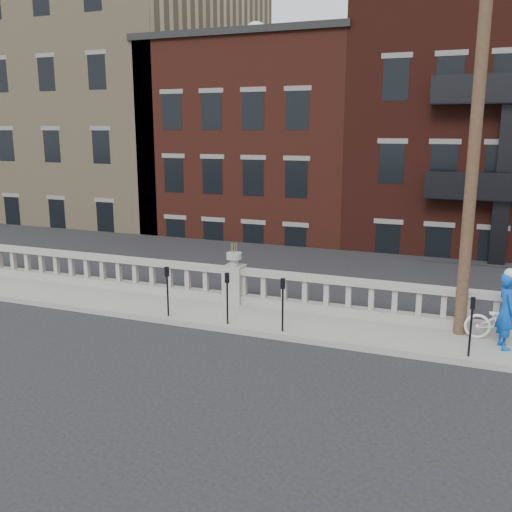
# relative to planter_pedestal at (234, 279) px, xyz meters

# --- Properties ---
(ground) EXTENTS (120.00, 120.00, 0.00)m
(ground) POSITION_rel_planter_pedestal_xyz_m (0.00, -3.95, -0.83)
(ground) COLOR black
(ground) RESTS_ON ground
(sidewalk) EXTENTS (32.00, 2.20, 0.15)m
(sidewalk) POSITION_rel_planter_pedestal_xyz_m (0.00, -0.95, -0.76)
(sidewalk) COLOR gray
(sidewalk) RESTS_ON ground
(balustrade) EXTENTS (28.00, 0.34, 1.03)m
(balustrade) POSITION_rel_planter_pedestal_xyz_m (0.00, 0.00, -0.19)
(balustrade) COLOR gray
(balustrade) RESTS_ON sidewalk
(planter_pedestal) EXTENTS (0.55, 0.55, 1.76)m
(planter_pedestal) POSITION_rel_planter_pedestal_xyz_m (0.00, 0.00, 0.00)
(planter_pedestal) COLOR gray
(planter_pedestal) RESTS_ON sidewalk
(lower_level) EXTENTS (80.00, 44.00, 20.80)m
(lower_level) POSITION_rel_planter_pedestal_xyz_m (0.56, 19.09, 1.80)
(lower_level) COLOR #605E59
(lower_level) RESTS_ON ground
(utility_pole) EXTENTS (1.60, 0.28, 10.00)m
(utility_pole) POSITION_rel_planter_pedestal_xyz_m (6.20, -0.35, 4.41)
(utility_pole) COLOR #422D1E
(utility_pole) RESTS_ON sidewalk
(parking_meter_a) EXTENTS (0.10, 0.09, 1.36)m
(parking_meter_a) POSITION_rel_planter_pedestal_xyz_m (-1.16, -1.80, 0.17)
(parking_meter_a) COLOR black
(parking_meter_a) RESTS_ON sidewalk
(parking_meter_b) EXTENTS (0.10, 0.09, 1.36)m
(parking_meter_b) POSITION_rel_planter_pedestal_xyz_m (0.59, -1.80, 0.17)
(parking_meter_b) COLOR black
(parking_meter_b) RESTS_ON sidewalk
(parking_meter_c) EXTENTS (0.10, 0.09, 1.36)m
(parking_meter_c) POSITION_rel_planter_pedestal_xyz_m (2.09, -1.80, 0.17)
(parking_meter_c) COLOR black
(parking_meter_c) RESTS_ON sidewalk
(parking_meter_d) EXTENTS (0.10, 0.09, 1.36)m
(parking_meter_d) POSITION_rel_planter_pedestal_xyz_m (6.45, -1.80, 0.17)
(parking_meter_d) COLOR black
(parking_meter_d) RESTS_ON sidewalk
(bicycle) EXTENTS (1.84, 0.77, 0.94)m
(bicycle) POSITION_rel_planter_pedestal_xyz_m (7.19, -0.49, -0.21)
(bicycle) COLOR white
(bicycle) RESTS_ON sidewalk
(cyclist) EXTENTS (0.61, 0.75, 1.77)m
(cyclist) POSITION_rel_planter_pedestal_xyz_m (7.18, -0.97, 0.21)
(cyclist) COLOR #0C48B6
(cyclist) RESTS_ON sidewalk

